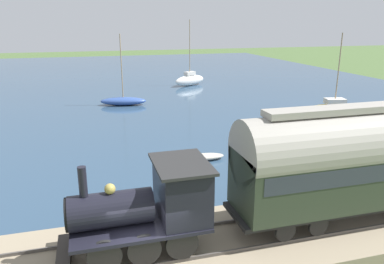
# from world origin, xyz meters

# --- Properties ---
(harbor_water) EXTENTS (80.00, 80.00, 0.01)m
(harbor_water) POSITION_xyz_m (43.53, 0.00, 0.00)
(harbor_water) COLOR #2D4760
(harbor_water) RESTS_ON ground
(rail_embankment) EXTENTS (4.85, 56.00, 0.65)m
(rail_embankment) POSITION_xyz_m (0.80, 0.00, 0.27)
(rail_embankment) COLOR gray
(rail_embankment) RESTS_ON ground
(steam_locomotive) EXTENTS (2.49, 5.12, 3.22)m
(steam_locomotive) POSITION_xyz_m (0.80, -0.28, 2.35)
(steam_locomotive) COLOR black
(steam_locomotive) RESTS_ON rail_embankment
(passenger_coach) EXTENTS (2.54, 10.72, 4.56)m
(passenger_coach) POSITION_xyz_m (0.80, -8.61, 3.12)
(passenger_coach) COLOR black
(passenger_coach) RESTS_ON rail_embankment
(sailboat_yellow) EXTENTS (2.80, 5.67, 7.27)m
(sailboat_yellow) POSITION_xyz_m (16.33, -18.80, 0.77)
(sailboat_yellow) COLOR gold
(sailboat_yellow) RESTS_ON harbor_water
(sailboat_blue) EXTENTS (2.45, 4.78, 7.01)m
(sailboat_blue) POSITION_xyz_m (27.07, -1.90, 0.45)
(sailboat_blue) COLOR #335199
(sailboat_blue) RESTS_ON harbor_water
(sailboat_white) EXTENTS (3.35, 4.88, 8.35)m
(sailboat_white) POSITION_xyz_m (36.77, -11.57, 0.78)
(sailboat_white) COLOR white
(sailboat_white) RESTS_ON harbor_water
(rowboat_off_pier) EXTENTS (0.97, 2.60, 0.40)m
(rowboat_off_pier) POSITION_xyz_m (9.99, -5.02, 0.21)
(rowboat_off_pier) COLOR #B7B2A3
(rowboat_off_pier) RESTS_ON harbor_water
(rowboat_mid_harbor) EXTENTS (2.59, 2.45, 0.37)m
(rowboat_mid_harbor) POSITION_xyz_m (8.07, -8.75, 0.19)
(rowboat_mid_harbor) COLOR #B7B2A3
(rowboat_mid_harbor) RESTS_ON harbor_water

